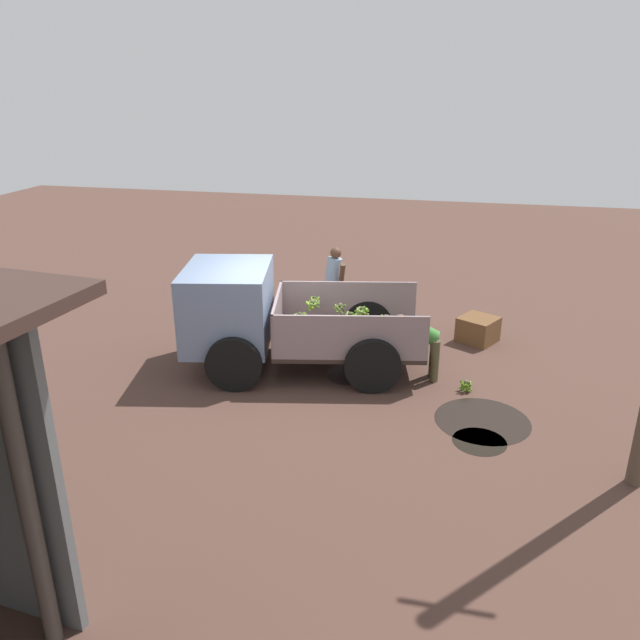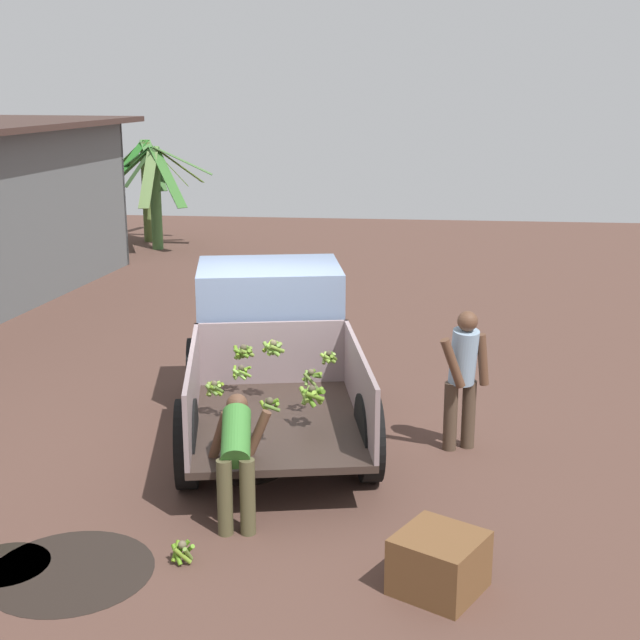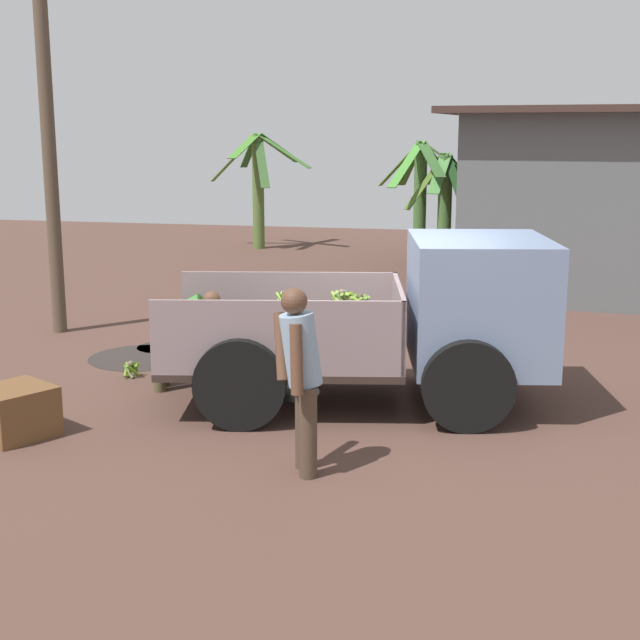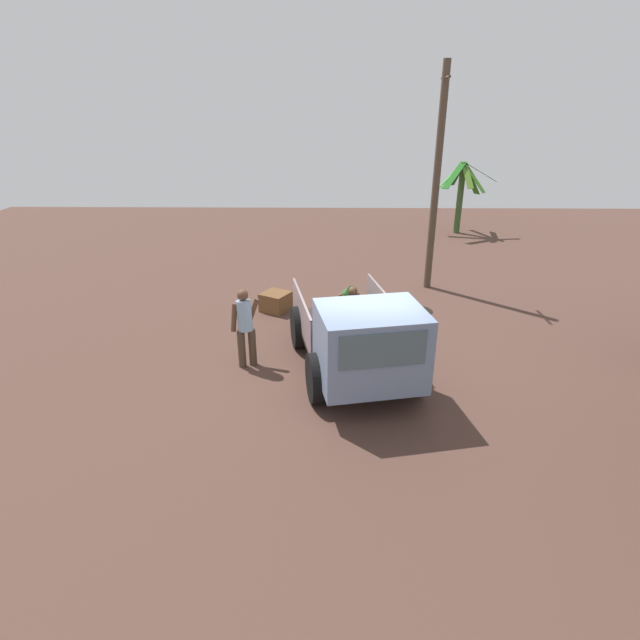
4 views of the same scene
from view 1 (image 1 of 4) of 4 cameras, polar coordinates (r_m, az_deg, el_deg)
ground at (r=11.62m, az=-3.08°, el=-4.39°), size 36.00×36.00×0.00m
mud_patch_0 at (r=10.23m, az=14.62°, el=-8.89°), size 1.49×1.49×0.01m
mud_patch_1 at (r=9.68m, az=14.37°, el=-10.71°), size 0.80×0.80×0.01m
mud_patch_2 at (r=11.36m, az=2.79°, el=-4.99°), size 0.87×0.87×0.01m
cargo_truck at (r=11.38m, az=-6.03°, el=0.54°), size 4.54×2.80×1.90m
person_foreground_visitor at (r=13.37m, az=1.20°, el=3.49°), size 0.57×0.63×1.72m
person_worker_loading at (r=11.07m, az=9.24°, el=-1.81°), size 0.84×0.67×1.21m
banana_bunch_on_ground_0 at (r=11.01m, az=13.22°, el=-5.83°), size 0.24×0.24×0.21m
banana_bunch_on_ground_1 at (r=13.09m, az=14.18°, el=-1.61°), size 0.20×0.21×0.16m
wooden_crate_0 at (r=13.07m, az=14.24°, el=-0.85°), size 0.93×0.93×0.51m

